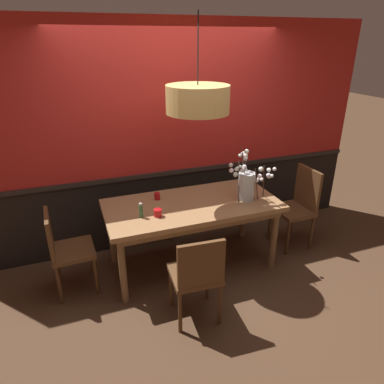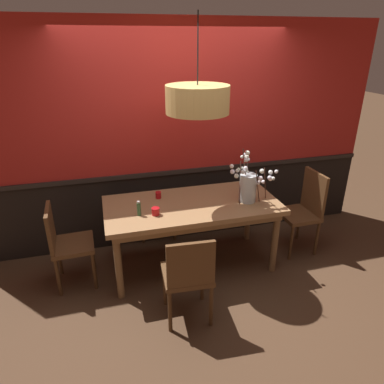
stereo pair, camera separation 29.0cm
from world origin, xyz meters
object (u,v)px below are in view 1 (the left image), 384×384
object	(u,v)px
chair_head_west_end	(65,247)
chair_near_side_left	(197,274)
dining_table	(192,210)
pendant_lamp	(198,99)
chair_head_east_end	(298,203)
condiment_bottle	(141,211)
candle_holder_nearer_edge	(157,196)
vase_with_blossoms	(247,184)
candle_holder_nearer_center	(158,213)
chair_far_side_left	(151,196)

from	to	relation	value
chair_head_west_end	chair_near_side_left	bearing A→B (deg)	-38.56
dining_table	pendant_lamp	distance (m)	1.17
chair_head_east_end	condiment_bottle	distance (m)	1.98
chair_head_east_end	candle_holder_nearer_edge	size ratio (longest dim) A/B	13.29
vase_with_blossoms	candle_holder_nearer_center	size ratio (longest dim) A/B	6.91
chair_head_west_end	pendant_lamp	world-z (taller)	pendant_lamp
chair_far_side_left	chair_near_side_left	xyz separation A→B (m)	(-0.01, -1.65, -0.03)
chair_far_side_left	condiment_bottle	distance (m)	1.06
chair_head_east_end	chair_near_side_left	bearing A→B (deg)	-153.66
chair_head_west_end	condiment_bottle	world-z (taller)	condiment_bottle
candle_holder_nearer_edge	pendant_lamp	world-z (taller)	pendant_lamp
chair_head_west_end	pendant_lamp	bearing A→B (deg)	-2.50
dining_table	chair_far_side_left	xyz separation A→B (m)	(-0.25, 0.83, -0.15)
dining_table	pendant_lamp	size ratio (longest dim) A/B	2.11
candle_holder_nearer_edge	pendant_lamp	xyz separation A→B (m)	(0.37, -0.25, 1.05)
chair_far_side_left	pendant_lamp	size ratio (longest dim) A/B	1.09
vase_with_blossoms	pendant_lamp	xyz separation A→B (m)	(-0.55, 0.07, 0.91)
dining_table	candle_holder_nearer_center	world-z (taller)	candle_holder_nearer_center
candle_holder_nearer_center	chair_far_side_left	bearing A→B (deg)	80.30
chair_head_west_end	condiment_bottle	xyz separation A→B (m)	(0.75, -0.15, 0.34)
chair_far_side_left	condiment_bottle	bearing A→B (deg)	-108.93
condiment_bottle	dining_table	bearing A→B (deg)	12.60
chair_near_side_left	pendant_lamp	size ratio (longest dim) A/B	1.03
chair_near_side_left	chair_head_east_end	xyz separation A→B (m)	(1.63, 0.81, 0.04)
chair_head_east_end	pendant_lamp	size ratio (longest dim) A/B	1.13
chair_far_side_left	candle_holder_nearer_edge	distance (m)	0.67
chair_head_east_end	vase_with_blossoms	bearing A→B (deg)	-173.35
dining_table	chair_near_side_left	xyz separation A→B (m)	(-0.26, -0.83, -0.18)
chair_far_side_left	chair_head_west_end	world-z (taller)	chair_far_side_left
chair_head_east_end	candle_holder_nearer_center	xyz separation A→B (m)	(-1.79, -0.15, 0.27)
vase_with_blossoms	chair_head_east_end	bearing A→B (deg)	6.65
chair_head_west_end	condiment_bottle	distance (m)	0.84
chair_head_west_end	candle_holder_nearer_edge	xyz separation A→B (m)	(1.00, 0.19, 0.31)
candle_holder_nearer_edge	chair_far_side_left	bearing A→B (deg)	83.13
candle_holder_nearer_edge	chair_head_west_end	bearing A→B (deg)	-169.01
chair_near_side_left	condiment_bottle	size ratio (longest dim) A/B	5.84
vase_with_blossoms	pendant_lamp	bearing A→B (deg)	172.41
chair_head_west_end	candle_holder_nearer_edge	bearing A→B (deg)	10.99
condiment_bottle	chair_head_west_end	bearing A→B (deg)	168.42
chair_far_side_left	candle_holder_nearer_edge	bearing A→B (deg)	-96.87
chair_near_side_left	pendant_lamp	bearing A→B (deg)	69.02
chair_head_west_end	chair_near_side_left	size ratio (longest dim) A/B	1.00
candle_holder_nearer_center	chair_head_east_end	bearing A→B (deg)	4.66
chair_near_side_left	candle_holder_nearer_center	bearing A→B (deg)	103.54
candle_holder_nearer_center	candle_holder_nearer_edge	xyz separation A→B (m)	(0.10, 0.38, -0.00)
vase_with_blossoms	candle_holder_nearer_edge	xyz separation A→B (m)	(-0.91, 0.33, -0.13)
candle_holder_nearer_center	pendant_lamp	xyz separation A→B (m)	(0.46, 0.13, 1.04)
chair_near_side_left	vase_with_blossoms	distance (m)	1.19
chair_head_west_end	chair_near_side_left	world-z (taller)	chair_near_side_left
chair_head_east_end	pendant_lamp	distance (m)	1.87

